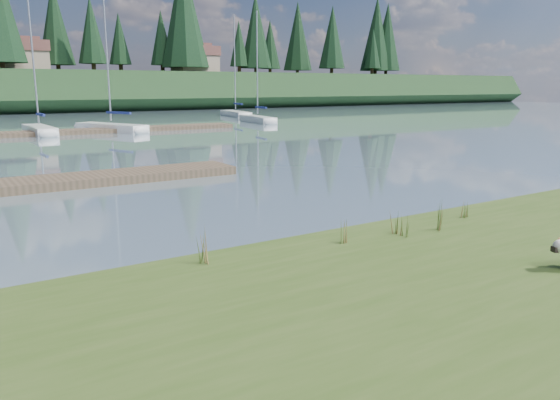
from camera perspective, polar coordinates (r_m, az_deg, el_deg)
ground at (r=40.86m, az=-24.74°, el=6.11°), size 200.00×200.00×0.00m
bank at (r=7.92m, az=19.41°, el=-12.41°), size 60.00×9.00×0.35m
dock_near at (r=19.65m, az=-27.08°, el=1.22°), size 16.00×2.00×0.30m
dock_far at (r=41.18m, az=-22.00°, el=6.58°), size 26.00×2.20×0.30m
sailboat_bg_2 at (r=42.54m, az=-23.99°, el=6.81°), size 1.45×6.64×10.09m
sailboat_bg_3 at (r=43.13m, az=-17.74°, el=7.31°), size 4.17×7.41×10.96m
sailboat_bg_4 at (r=51.41m, az=-2.60°, el=8.51°), size 2.22×6.78×9.97m
sailboat_bg_5 at (r=61.74m, az=-4.86°, el=9.03°), size 2.83×7.74×10.90m
weed_0 at (r=10.65m, az=6.78°, el=-3.27°), size 0.17×0.14×0.54m
weed_1 at (r=11.44m, az=12.03°, el=-2.49°), size 0.17×0.14×0.49m
weed_2 at (r=11.92m, az=16.27°, el=-1.76°), size 0.17×0.14×0.67m
weed_3 at (r=9.43m, az=-8.05°, el=-5.03°), size 0.17×0.14×0.64m
weed_4 at (r=11.27m, az=12.93°, el=-2.76°), size 0.17×0.14×0.48m
weed_5 at (r=13.30m, az=18.64°, el=-0.84°), size 0.17×0.14×0.49m
mud_lip at (r=10.98m, az=0.93°, el=-5.46°), size 60.00×0.50×0.14m
conifer_5 at (r=83.30m, az=-19.11°, el=16.41°), size 3.96×3.96×10.35m
conifer_6 at (r=85.97m, az=-10.03°, el=18.83°), size 7.04×7.04×17.00m
conifer_7 at (r=94.75m, az=-2.57°, el=17.23°), size 5.28×5.28×13.20m
conifer_8 at (r=98.71m, az=5.48°, el=16.57°), size 4.62×4.62×11.77m
conifer_9 at (r=109.51m, az=10.05°, el=16.69°), size 5.94×5.94×14.62m
house_1 at (r=82.25m, az=-25.37°, el=13.54°), size 6.30×5.30×4.65m
house_2 at (r=87.12m, az=-8.88°, el=14.35°), size 6.30×5.30×4.65m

